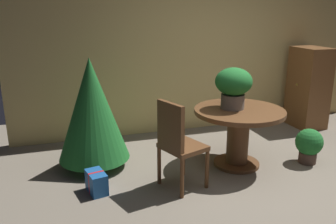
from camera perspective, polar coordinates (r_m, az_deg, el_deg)
ground_plane at (r=4.25m, az=16.95°, el=-11.29°), size 6.60×6.60×0.00m
back_wall_panel at (r=5.75m, az=5.51°, el=10.09°), size 6.00×0.10×2.60m
round_dining_table at (r=4.47m, az=11.35°, el=-2.40°), size 1.11×1.11×0.74m
flower_vase at (r=4.35m, az=10.57°, el=4.32°), size 0.45×0.45×0.51m
wooden_chair_left at (r=3.80m, az=1.55°, el=-4.71°), size 0.53×0.56×1.00m
holiday_tree at (r=4.37m, az=-12.23°, el=0.41°), size 0.88×0.88×1.38m
gift_box_blue at (r=3.96m, az=-11.51°, el=-11.11°), size 0.23×0.32×0.24m
wooden_cabinet at (r=6.31m, az=21.79°, el=3.70°), size 0.48×0.61×1.33m
potted_plant at (r=4.88m, az=21.88°, el=-4.89°), size 0.35×0.35×0.46m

